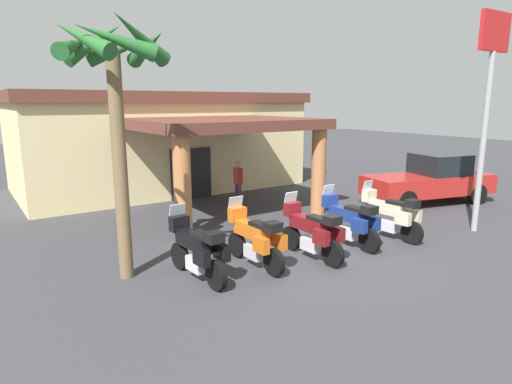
{
  "coord_description": "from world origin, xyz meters",
  "views": [
    {
      "loc": [
        -7.37,
        -8.15,
        3.95
      ],
      "look_at": [
        -0.17,
        2.94,
        1.2
      ],
      "focal_mm": 30.33,
      "sensor_mm": 36.0,
      "label": 1
    }
  ],
  "objects_px": {
    "motorcycle_black": "(197,250)",
    "palm_tree_roadside": "(114,76)",
    "pickup_truck_red": "(431,180)",
    "motorcycle_cream": "(390,215)",
    "motorcycle_blue": "(349,221)",
    "motel_building": "(160,140)",
    "motorcycle_orange": "(255,239)",
    "pedestrian": "(238,180)",
    "motorcycle_maroon": "(312,232)",
    "roadside_sign": "(489,88)"
  },
  "relations": [
    {
      "from": "motorcycle_black",
      "to": "palm_tree_roadside",
      "type": "distance_m",
      "value": 4.14
    },
    {
      "from": "motorcycle_black",
      "to": "pickup_truck_red",
      "type": "relative_size",
      "value": 0.4
    },
    {
      "from": "palm_tree_roadside",
      "to": "motorcycle_cream",
      "type": "bearing_deg",
      "value": -10.0
    },
    {
      "from": "motorcycle_blue",
      "to": "motorcycle_black",
      "type": "bearing_deg",
      "value": 86.4
    },
    {
      "from": "motorcycle_black",
      "to": "palm_tree_roadside",
      "type": "xyz_separation_m",
      "value": [
        -1.33,
        1.02,
        3.79
      ]
    },
    {
      "from": "motorcycle_black",
      "to": "palm_tree_roadside",
      "type": "height_order",
      "value": "palm_tree_roadside"
    },
    {
      "from": "palm_tree_roadside",
      "to": "pickup_truck_red",
      "type": "bearing_deg",
      "value": 4.06
    },
    {
      "from": "motel_building",
      "to": "motorcycle_cream",
      "type": "xyz_separation_m",
      "value": [
        2.75,
        -11.25,
        -1.53
      ]
    },
    {
      "from": "motorcycle_orange",
      "to": "pedestrian",
      "type": "height_order",
      "value": "pedestrian"
    },
    {
      "from": "motel_building",
      "to": "pickup_truck_red",
      "type": "distance_m",
      "value": 11.97
    },
    {
      "from": "motorcycle_orange",
      "to": "pedestrian",
      "type": "bearing_deg",
      "value": -29.68
    },
    {
      "from": "motorcycle_orange",
      "to": "motorcycle_blue",
      "type": "height_order",
      "value": "same"
    },
    {
      "from": "motorcycle_black",
      "to": "motorcycle_orange",
      "type": "bearing_deg",
      "value": -97.56
    },
    {
      "from": "motorcycle_blue",
      "to": "palm_tree_roadside",
      "type": "relative_size",
      "value": 0.38
    },
    {
      "from": "motorcycle_black",
      "to": "motorcycle_maroon",
      "type": "xyz_separation_m",
      "value": [
        3.05,
        -0.36,
        0.0
      ]
    },
    {
      "from": "pickup_truck_red",
      "to": "roadside_sign",
      "type": "xyz_separation_m",
      "value": [
        -2.14,
        -3.16,
        3.43
      ]
    },
    {
      "from": "motorcycle_orange",
      "to": "palm_tree_roadside",
      "type": "distance_m",
      "value": 4.86
    },
    {
      "from": "motorcycle_black",
      "to": "pickup_truck_red",
      "type": "bearing_deg",
      "value": -86.35
    },
    {
      "from": "motorcycle_black",
      "to": "pickup_truck_red",
      "type": "height_order",
      "value": "pickup_truck_red"
    },
    {
      "from": "palm_tree_roadside",
      "to": "pedestrian",
      "type": "bearing_deg",
      "value": 38.96
    },
    {
      "from": "motorcycle_blue",
      "to": "palm_tree_roadside",
      "type": "bearing_deg",
      "value": 77.02
    },
    {
      "from": "pedestrian",
      "to": "pickup_truck_red",
      "type": "bearing_deg",
      "value": 141.43
    },
    {
      "from": "motorcycle_black",
      "to": "motorcycle_orange",
      "type": "relative_size",
      "value": 1.0
    },
    {
      "from": "motorcycle_maroon",
      "to": "motorcycle_cream",
      "type": "xyz_separation_m",
      "value": [
        3.05,
        0.07,
        0.0
      ]
    },
    {
      "from": "palm_tree_roadside",
      "to": "motorcycle_orange",
      "type": "bearing_deg",
      "value": -20.41
    },
    {
      "from": "motel_building",
      "to": "roadside_sign",
      "type": "relative_size",
      "value": 1.98
    },
    {
      "from": "pickup_truck_red",
      "to": "roadside_sign",
      "type": "distance_m",
      "value": 5.13
    },
    {
      "from": "motorcycle_maroon",
      "to": "pedestrian",
      "type": "xyz_separation_m",
      "value": [
        1.39,
        6.05,
        0.3
      ]
    },
    {
      "from": "motorcycle_blue",
      "to": "motorcycle_cream",
      "type": "bearing_deg",
      "value": -97.1
    },
    {
      "from": "motel_building",
      "to": "palm_tree_roadside",
      "type": "distance_m",
      "value": 11.22
    },
    {
      "from": "motel_building",
      "to": "motorcycle_cream",
      "type": "height_order",
      "value": "motel_building"
    },
    {
      "from": "pickup_truck_red",
      "to": "palm_tree_roadside",
      "type": "height_order",
      "value": "palm_tree_roadside"
    },
    {
      "from": "motorcycle_cream",
      "to": "motorcycle_black",
      "type": "bearing_deg",
      "value": 82.02
    },
    {
      "from": "pickup_truck_red",
      "to": "palm_tree_roadside",
      "type": "xyz_separation_m",
      "value": [
        -12.4,
        -0.88,
        3.55
      ]
    },
    {
      "from": "palm_tree_roadside",
      "to": "motorcycle_blue",
      "type": "bearing_deg",
      "value": -11.19
    },
    {
      "from": "pedestrian",
      "to": "motorcycle_maroon",
      "type": "bearing_deg",
      "value": 68.24
    },
    {
      "from": "motorcycle_orange",
      "to": "motorcycle_cream",
      "type": "relative_size",
      "value": 1.0
    },
    {
      "from": "motorcycle_orange",
      "to": "motel_building",
      "type": "bearing_deg",
      "value": -12.14
    },
    {
      "from": "motorcycle_blue",
      "to": "roadside_sign",
      "type": "distance_m",
      "value": 5.8
    },
    {
      "from": "motorcycle_blue",
      "to": "palm_tree_roadside",
      "type": "xyz_separation_m",
      "value": [
        -5.91,
        1.17,
        3.79
      ]
    },
    {
      "from": "motel_building",
      "to": "motorcycle_cream",
      "type": "bearing_deg",
      "value": -77.91
    },
    {
      "from": "motorcycle_blue",
      "to": "pedestrian",
      "type": "xyz_separation_m",
      "value": [
        -0.14,
        5.84,
        0.3
      ]
    },
    {
      "from": "motel_building",
      "to": "motorcycle_orange",
      "type": "height_order",
      "value": "motel_building"
    },
    {
      "from": "motel_building",
      "to": "motorcycle_blue",
      "type": "distance_m",
      "value": 11.28
    },
    {
      "from": "motorcycle_black",
      "to": "motorcycle_maroon",
      "type": "bearing_deg",
      "value": -102.83
    },
    {
      "from": "pedestrian",
      "to": "palm_tree_roadside",
      "type": "xyz_separation_m",
      "value": [
        -5.78,
        -4.67,
        3.48
      ]
    },
    {
      "from": "motorcycle_black",
      "to": "palm_tree_roadside",
      "type": "bearing_deg",
      "value": 46.25
    },
    {
      "from": "motel_building",
      "to": "pickup_truck_red",
      "type": "xyz_separation_m",
      "value": [
        7.72,
        -9.06,
        -1.3
      ]
    },
    {
      "from": "motorcycle_black",
      "to": "motorcycle_maroon",
      "type": "distance_m",
      "value": 3.08
    },
    {
      "from": "motel_building",
      "to": "palm_tree_roadside",
      "type": "bearing_deg",
      "value": -116.89
    }
  ]
}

